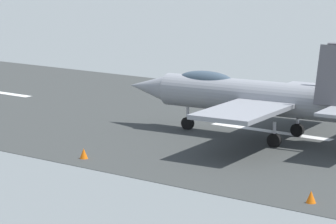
{
  "coord_description": "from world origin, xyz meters",
  "views": [
    {
      "loc": [
        -23.44,
        42.15,
        10.23
      ],
      "look_at": [
        2.46,
        7.97,
        2.2
      ],
      "focal_mm": 89.41,
      "sensor_mm": 36.0,
      "label": 1
    }
  ],
  "objects_px": {
    "fighter_jet": "(258,96)",
    "marker_cone_near": "(311,197)",
    "marker_cone_mid": "(84,154)",
    "crew_person": "(196,84)"
  },
  "relations": [
    {
      "from": "fighter_jet",
      "to": "marker_cone_near",
      "type": "height_order",
      "value": "fighter_jet"
    },
    {
      "from": "crew_person",
      "to": "fighter_jet",
      "type": "bearing_deg",
      "value": 138.56
    },
    {
      "from": "crew_person",
      "to": "marker_cone_mid",
      "type": "distance_m",
      "value": 20.86
    },
    {
      "from": "marker_cone_mid",
      "to": "fighter_jet",
      "type": "bearing_deg",
      "value": -114.99
    },
    {
      "from": "crew_person",
      "to": "marker_cone_mid",
      "type": "height_order",
      "value": "crew_person"
    },
    {
      "from": "fighter_jet",
      "to": "crew_person",
      "type": "bearing_deg",
      "value": -41.44
    },
    {
      "from": "marker_cone_mid",
      "to": "crew_person",
      "type": "bearing_deg",
      "value": -70.69
    },
    {
      "from": "marker_cone_mid",
      "to": "marker_cone_near",
      "type": "bearing_deg",
      "value": 180.0
    },
    {
      "from": "fighter_jet",
      "to": "crew_person",
      "type": "height_order",
      "value": "fighter_jet"
    },
    {
      "from": "fighter_jet",
      "to": "marker_cone_near",
      "type": "relative_size",
      "value": 29.7
    }
  ]
}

